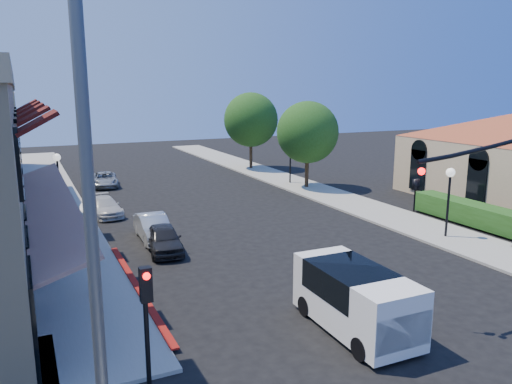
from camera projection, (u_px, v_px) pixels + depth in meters
name	position (u px, v px, depth m)	size (l,w,h in m)	color
ground	(437.00, 350.00, 14.37)	(120.00, 120.00, 0.00)	black
sidewalk_left	(52.00, 196.00, 34.60)	(3.50, 50.00, 0.12)	#99968B
sidewalk_right	(275.00, 177.00, 41.91)	(3.50, 50.00, 0.12)	#99968B
curb_red_strip	(138.00, 290.00, 18.57)	(0.25, 10.00, 0.06)	maroon
hedge	(475.00, 226.00, 27.23)	(1.40, 8.00, 1.10)	#204A15
street_tree_a	(308.00, 132.00, 36.66)	(4.56, 4.56, 6.48)	black
street_tree_b	(251.00, 120.00, 45.44)	(4.94, 4.94, 7.02)	black
secondary_signal	(146.00, 307.00, 11.80)	(0.28, 0.42, 3.32)	black
cobra_streetlight	(115.00, 228.00, 7.70)	(3.60, 0.25, 9.31)	#595B5E
lamppost_left_near	(88.00, 225.00, 17.34)	(0.44, 0.44, 3.57)	black
lamppost_left_far	(58.00, 168.00, 29.73)	(0.44, 0.44, 3.57)	black
lamppost_right_near	(450.00, 185.00, 24.44)	(0.44, 0.44, 3.57)	black
lamppost_right_far	(290.00, 149.00, 38.60)	(0.44, 0.44, 3.57)	black
white_van	(357.00, 296.00, 15.25)	(2.03, 4.48, 1.97)	white
parked_car_a	(164.00, 239.00, 22.86)	(1.46, 3.62, 1.23)	black
parked_car_b	(153.00, 228.00, 24.61)	(1.34, 3.84, 1.26)	#BBBFC1
parked_car_c	(105.00, 207.00, 29.37)	(1.51, 3.72, 1.08)	silver
parked_car_d	(105.00, 179.00, 38.05)	(1.80, 3.89, 1.08)	#9D9FA1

